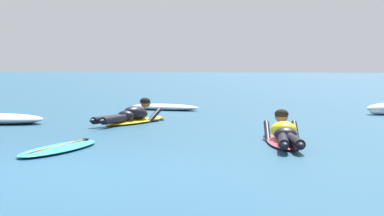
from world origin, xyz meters
name	(u,v)px	position (x,y,z in m)	size (l,w,h in m)	color
ground_plane	(200,112)	(0.00, 10.00, 0.00)	(120.00, 120.00, 0.00)	navy
surfer_near	(284,135)	(2.45, 3.48, 0.14)	(0.82, 2.70, 0.55)	#E54C66
surfer_far	(132,116)	(-0.78, 6.62, 0.14)	(1.02, 2.52, 0.53)	yellow
drifting_surfboard	(60,148)	(-0.57, 2.11, 0.03)	(0.76, 2.12, 0.16)	#2DB2D1
whitewater_front	(1,119)	(-3.29, 6.04, 0.09)	(1.76, 0.95, 0.20)	white
whitewater_mid_left	(166,107)	(-1.00, 10.59, 0.07)	(1.93, 1.02, 0.16)	white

